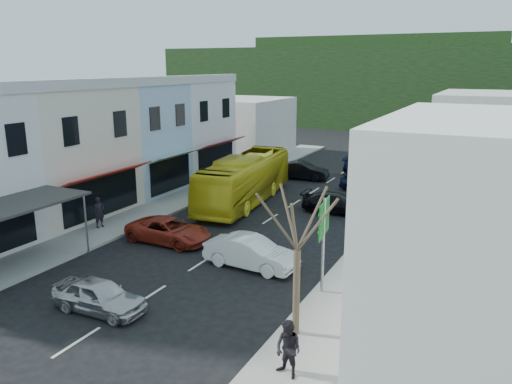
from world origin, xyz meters
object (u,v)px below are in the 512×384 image
Objects in this scene: pedestrian_left at (99,213)px; traffic_signal at (420,144)px; car_white at (251,253)px; pedestrian_right at (288,351)px; street_tree at (297,250)px; bus at (245,181)px; car_red at (169,230)px; direction_sign at (323,248)px; car_silver at (99,295)px.

traffic_signal is (13.84, 26.36, 1.38)m from pedestrian_left.
pedestrian_right is (5.01, -7.33, 0.30)m from car_white.
pedestrian_left is 0.26× the size of street_tree.
bus is 2.52× the size of car_red.
pedestrian_right is 0.41× the size of direction_sign.
street_tree reaches higher than car_white.
traffic_signal is (9.02, 17.27, 0.83)m from bus.
car_red is at bearing 158.70° from direction_sign.
street_tree is at bearing -78.86° from car_silver.
direction_sign is at bearing 89.69° from traffic_signal.
car_white is at bearing -86.06° from pedestrian_left.
car_red is at bearing 81.89° from car_white.
pedestrian_left is at bearing -124.54° from bus.
car_white is at bearing 81.44° from traffic_signal.
bus is 11.65m from car_white.
bus is 20.48m from pedestrian_right.
car_silver is at bearing -126.95° from pedestrian_left.
pedestrian_right is 3.43m from street_tree.
bus is at bearing -18.10° from pedestrian_left.
street_tree is (-0.74, 2.46, 2.28)m from pedestrian_right.
car_red is (0.07, -9.04, -0.85)m from bus.
car_white is 0.92× the size of traffic_signal.
bus is 16.88m from car_silver.
street_tree is (9.90, -15.03, 1.73)m from bus.
pedestrian_right is 34.83m from traffic_signal.
car_red is 2.71× the size of pedestrian_right.
car_silver is 34.66m from traffic_signal.
car_red is (-2.27, 7.66, 0.00)m from car_silver.
pedestrian_right is 6.23m from direction_sign.
car_silver is 2.59× the size of pedestrian_left.
bus is 6.82× the size of pedestrian_right.
pedestrian_left is (-7.15, 7.60, 0.30)m from car_silver.
bus is 6.82× the size of pedestrian_left.
car_silver and car_white have the same top height.
traffic_signal reaches higher than pedestrian_left.
traffic_signal reaches higher than pedestrian_right.
bus is 2.64× the size of car_silver.
car_silver is (2.34, -16.69, -0.85)m from bus.
street_tree reaches higher than pedestrian_left.
pedestrian_left is at bearing 158.00° from street_tree.
traffic_signal reaches higher than car_white.
bus reaches higher than pedestrian_right.
street_tree is 1.37× the size of traffic_signal.
pedestrian_right is at bearing -87.62° from direction_sign.
street_tree reaches higher than bus.
bus is 19.51m from traffic_signal.
pedestrian_right is at bearing -108.72° from pedestrian_left.
car_white is 27.70m from traffic_signal.
bus is 2.76× the size of direction_sign.
pedestrian_left is 16.03m from street_tree.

